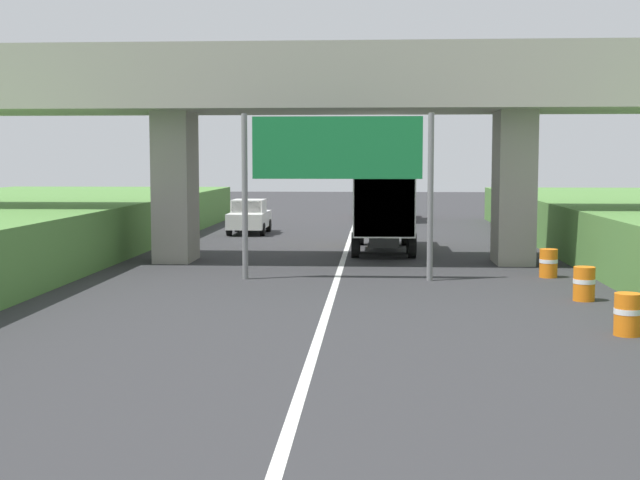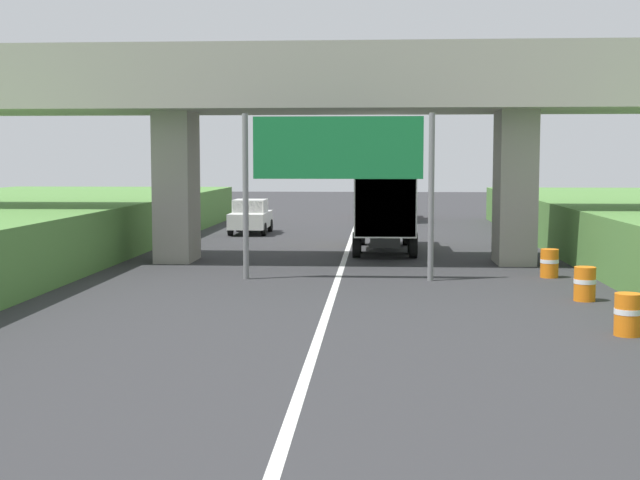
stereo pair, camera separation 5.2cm
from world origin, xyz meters
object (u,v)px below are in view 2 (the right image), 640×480
Objects in this scene: car_white at (251,217)px; construction_barrel_2 at (628,314)px; overhead_highway_sign at (338,158)px; construction_barrel_3 at (585,284)px; truck_yellow at (385,204)px; construction_barrel_4 at (549,263)px; construction_barrel_5 at (520,248)px; truck_red at (386,189)px.

construction_barrel_2 is (11.62, -25.26, -0.40)m from car_white.
overhead_highway_sign is 6.53× the size of construction_barrel_2.
overhead_highway_sign is 6.53× the size of construction_barrel_3.
truck_yellow reaches higher than car_white.
construction_barrel_4 is (-0.03, 4.66, 0.00)m from construction_barrel_3.
construction_barrel_5 is at bearing -31.02° from truck_yellow.
construction_barrel_5 is at bearing 90.13° from construction_barrel_2.
overhead_highway_sign is 1.43× the size of car_white.
construction_barrel_4 is (6.63, 0.96, -3.29)m from overhead_highway_sign.
truck_red is at bearing 102.16° from construction_barrel_5.
overhead_highway_sign is at bearing -138.97° from construction_barrel_5.
construction_barrel_4 is (0.14, 9.32, 0.00)m from construction_barrel_2.
construction_barrel_2 is at bearing -90.85° from construction_barrel_4.
truck_red reaches higher than construction_barrel_2.
construction_barrel_2 and construction_barrel_5 have the same top height.
truck_yellow is at bearing 112.74° from construction_barrel_3.
truck_yellow reaches higher than construction_barrel_5.
car_white is 19.81m from construction_barrel_4.
overhead_highway_sign reaches higher than car_white.
construction_barrel_4 is at bearing 90.39° from construction_barrel_3.
car_white is at bearing 106.86° from overhead_highway_sign.
car_white reaches higher than construction_barrel_2.
overhead_highway_sign is 11.09m from construction_barrel_2.
construction_barrel_3 and construction_barrel_5 have the same top height.
construction_barrel_2 is (4.73, -35.82, -1.47)m from truck_red.
construction_barrel_3 is at bearing -67.26° from truck_yellow.
construction_barrel_4 is 4.67m from construction_barrel_5.
construction_barrel_3 is (11.79, -20.60, -0.40)m from car_white.
truck_yellow is 8.11× the size of construction_barrel_4.
truck_red is 8.11× the size of construction_barrel_2.
construction_barrel_5 is at bearing -44.23° from car_white.
construction_barrel_2 is at bearing -82.47° from truck_red.
truck_red is 31.58m from construction_barrel_3.
construction_barrel_2 is at bearing -52.17° from overhead_highway_sign.
car_white is 4.56× the size of construction_barrel_2.
truck_red reaches higher than construction_barrel_4.
construction_barrel_3 is (0.17, 4.66, 0.00)m from construction_barrel_2.
truck_red is at bearing 89.23° from truck_yellow.
truck_red and truck_yellow have the same top height.
overhead_highway_sign is 8.30m from construction_barrel_3.
construction_barrel_3 is at bearing -81.05° from truck_red.
truck_red is 18.85m from truck_yellow.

